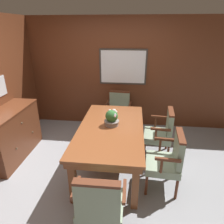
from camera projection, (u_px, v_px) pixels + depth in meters
name	position (u px, v px, depth m)	size (l,w,h in m)	color
ground_plane	(101.00, 173.00, 3.29)	(14.00, 14.00, 0.00)	gray
wall_back	(113.00, 74.00, 4.55)	(7.20, 0.08, 2.45)	#5B2D19
dining_table	(111.00, 132.00, 3.23)	(1.02, 1.89, 0.74)	brown
chair_head_far	(119.00, 110.00, 4.50)	(0.57, 0.51, 0.90)	#562B19
chair_right_far	(161.00, 131.00, 3.57)	(0.51, 0.57, 0.90)	#562B19
chair_right_near	(168.00, 159.00, 2.82)	(0.51, 0.57, 0.90)	#562B19
chair_head_near	(100.00, 204.00, 2.10)	(0.55, 0.48, 0.90)	#562B19
potted_plant	(112.00, 118.00, 3.21)	(0.24, 0.24, 0.28)	gray
sideboard_cabinet	(11.00, 134.00, 3.56)	(0.50, 1.28, 0.90)	#512816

